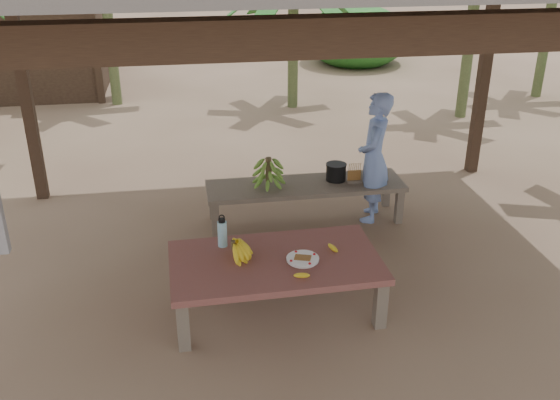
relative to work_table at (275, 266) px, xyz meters
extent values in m
plane|color=brown|center=(0.32, 0.50, -0.43)|extent=(80.00, 80.00, 0.00)
cube|color=black|center=(-2.48, 2.80, 0.92)|extent=(0.13, 0.13, 2.70)
cube|color=black|center=(3.12, 2.80, 0.92)|extent=(0.13, 0.13, 2.70)
cube|color=black|center=(0.32, -1.80, 2.27)|extent=(5.80, 0.14, 0.18)
cube|color=brown|center=(-0.81, -0.44, -0.21)|extent=(0.10, 0.10, 0.44)
cube|color=brown|center=(0.83, -0.40, -0.21)|extent=(0.10, 0.10, 0.44)
cube|color=brown|center=(-0.83, 0.40, -0.21)|extent=(0.10, 0.10, 0.44)
cube|color=brown|center=(0.81, 0.44, -0.21)|extent=(0.10, 0.10, 0.44)
cube|color=maroon|center=(0.00, 0.00, 0.04)|extent=(1.83, 1.05, 0.06)
cube|color=brown|center=(-0.43, 1.44, -0.23)|extent=(0.08, 0.08, 0.40)
cube|color=brown|center=(1.63, 1.45, -0.23)|extent=(0.08, 0.08, 0.40)
cube|color=brown|center=(-0.44, 1.90, -0.23)|extent=(0.08, 0.08, 0.40)
cube|color=brown|center=(1.62, 1.91, -0.23)|extent=(0.08, 0.08, 0.40)
cube|color=brown|center=(0.59, 1.67, -0.01)|extent=(2.20, 0.61, 0.05)
cylinder|color=white|center=(0.23, -0.07, 0.07)|extent=(0.26, 0.26, 0.01)
cylinder|color=white|center=(0.23, -0.07, 0.09)|extent=(0.28, 0.28, 0.02)
cube|color=brown|center=(0.23, -0.07, 0.09)|extent=(0.16, 0.14, 0.02)
ellipsoid|color=yellow|center=(0.17, -0.33, 0.09)|extent=(0.14, 0.06, 0.04)
ellipsoid|color=yellow|center=(0.53, 0.08, 0.09)|extent=(0.10, 0.14, 0.04)
cylinder|color=#42A9CF|center=(-0.43, 0.31, 0.18)|extent=(0.08, 0.08, 0.24)
cylinder|color=black|center=(-0.43, 0.31, 0.32)|extent=(0.06, 0.06, 0.03)
torus|color=black|center=(-0.43, 0.31, 0.35)|extent=(0.05, 0.01, 0.05)
cylinder|color=black|center=(0.95, 1.73, 0.11)|extent=(0.22, 0.22, 0.19)
imported|color=#6D87CF|center=(1.35, 1.62, 0.30)|extent=(0.53, 0.63, 1.47)
cylinder|color=#596638|center=(4.00, 5.16, 1.09)|extent=(0.18, 0.18, 3.06)
cylinder|color=#596638|center=(1.25, 6.20, 0.76)|extent=(0.18, 0.18, 2.39)
cylinder|color=#596638|center=(-1.90, 6.88, 1.21)|extent=(0.18, 0.18, 3.30)
cylinder|color=#596638|center=(5.98, 6.17, 1.20)|extent=(0.18, 0.18, 3.27)
camera|label=1|loc=(-0.68, -4.58, 2.77)|focal=40.00mm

